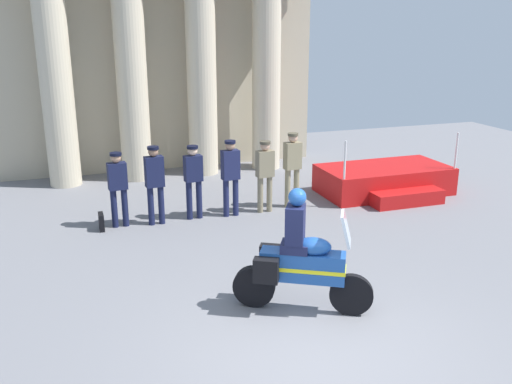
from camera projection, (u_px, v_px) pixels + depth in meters
ground_plane at (315, 352)px, 7.27m from camera, size 28.00×28.00×0.00m
colonnade_backdrop at (163, 49)px, 15.14m from camera, size 9.06×1.66×6.78m
reviewing_stand at (385, 181)px, 13.97m from camera, size 3.22×2.16×1.58m
officer_in_row_0 at (118, 184)px, 11.50m from camera, size 0.40×0.26×1.60m
officer_in_row_1 at (155, 179)px, 11.62m from camera, size 0.40×0.26×1.70m
officer_in_row_2 at (193, 176)px, 11.97m from camera, size 0.40×0.26×1.63m
officer_in_row_3 at (231, 172)px, 12.13m from camera, size 0.40×0.26×1.71m
officer_in_row_4 at (265, 171)px, 12.41m from camera, size 0.40×0.26×1.64m
officer_in_row_5 at (292, 164)px, 12.74m from camera, size 0.40×0.26×1.75m
motorcycle_with_rider at (298, 261)px, 8.12m from camera, size 1.88×1.20×1.90m
briefcase_on_ground at (101, 222)px, 11.51m from camera, size 0.10×0.32×0.36m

